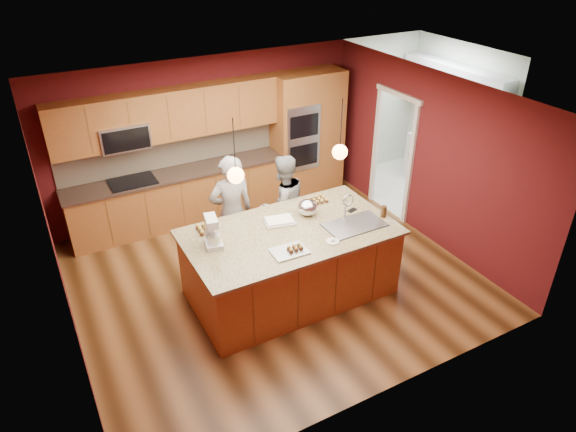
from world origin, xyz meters
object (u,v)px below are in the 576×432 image
person_left (232,213)px  mixing_bowl (308,208)px  island (291,262)px  stand_mixer (212,234)px  person_right (283,205)px

person_left → mixing_bowl: bearing=142.2°
island → person_left: person_left is taller
island → person_left: 1.17m
island → mixing_bowl: bearing=33.6°
stand_mixer → person_left: bearing=65.5°
stand_mixer → mixing_bowl: stand_mixer is taller
person_right → mixing_bowl: bearing=82.1°
person_right → mixing_bowl: size_ratio=5.80×
island → person_left: size_ratio=1.56×
person_right → stand_mixer: bearing=24.0°
island → person_right: bearing=67.7°
person_left → person_right: size_ratio=1.11×
person_right → mixing_bowl: 0.83m
person_right → island: bearing=61.0°
person_left → person_right: (0.84, 0.00, -0.09)m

